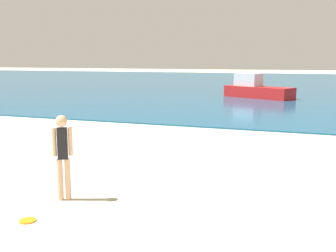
# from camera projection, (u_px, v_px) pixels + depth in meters

# --- Properties ---
(water) EXTENTS (160.00, 60.00, 0.06)m
(water) POSITION_uv_depth(u_px,v_px,m) (284.00, 83.00, 42.90)
(water) COLOR #14567F
(water) RESTS_ON ground
(person_standing) EXTENTS (0.34, 0.22, 1.61)m
(person_standing) POSITION_uv_depth(u_px,v_px,m) (63.00, 152.00, 7.40)
(person_standing) COLOR #DDAD84
(person_standing) RESTS_ON ground
(frisbee) EXTENTS (0.27, 0.27, 0.03)m
(frisbee) POSITION_uv_depth(u_px,v_px,m) (28.00, 221.00, 6.54)
(frisbee) COLOR orange
(frisbee) RESTS_ON ground
(boat_near) EXTENTS (4.86, 3.43, 1.59)m
(boat_near) POSITION_uv_depth(u_px,v_px,m) (256.00, 89.00, 26.78)
(boat_near) COLOR red
(boat_near) RESTS_ON water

